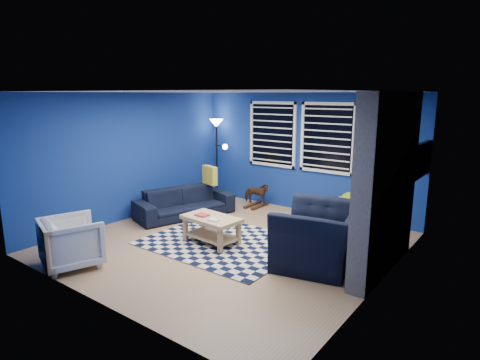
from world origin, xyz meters
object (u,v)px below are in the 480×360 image
(armchair_big, at_px, (320,235))
(coffee_table, at_px, (211,224))
(rocking_horse, at_px, (256,193))
(tv, at_px, (421,160))
(cabinet, at_px, (353,211))
(floor_lamp, at_px, (217,134))
(armchair_bent, at_px, (72,242))
(sofa, at_px, (185,202))

(armchair_big, xyz_separation_m, coffee_table, (-1.82, -0.33, -0.10))
(armchair_big, bearing_deg, rocking_horse, -140.85)
(tv, bearing_deg, cabinet, 168.19)
(coffee_table, distance_m, floor_lamp, 3.29)
(armchair_bent, distance_m, floor_lamp, 4.55)
(armchair_big, height_order, rocking_horse, armchair_big)
(tv, bearing_deg, sofa, -161.85)
(coffee_table, height_order, floor_lamp, floor_lamp)
(armchair_bent, bearing_deg, armchair_big, -123.07)
(sofa, relative_size, armchair_bent, 2.48)
(sofa, xyz_separation_m, armchair_big, (3.27, -0.50, 0.15))
(sofa, bearing_deg, armchair_bent, -153.40)
(armchair_bent, bearing_deg, coffee_table, -99.66)
(sofa, height_order, cabinet, sofa)
(tv, distance_m, armchair_big, 2.27)
(sofa, relative_size, coffee_table, 1.96)
(armchair_big, bearing_deg, floor_lamp, -131.95)
(cabinet, bearing_deg, coffee_table, -109.87)
(cabinet, height_order, floor_lamp, floor_lamp)
(tv, relative_size, coffee_table, 0.98)
(sofa, bearing_deg, coffee_table, -102.08)
(floor_lamp, bearing_deg, rocking_horse, -5.59)
(sofa, height_order, armchair_big, armchair_big)
(tv, height_order, coffee_table, tv)
(sofa, xyz_separation_m, cabinet, (2.94, 1.61, -0.03))
(armchair_big, xyz_separation_m, armchair_bent, (-2.85, -2.24, -0.07))
(coffee_table, bearing_deg, rocking_horse, 106.33)
(tv, height_order, floor_lamp, floor_lamp)
(tv, bearing_deg, armchair_big, -115.08)
(armchair_bent, xyz_separation_m, coffee_table, (1.03, 1.90, -0.03))
(armchair_big, height_order, floor_lamp, floor_lamp)
(sofa, distance_m, armchair_big, 3.31)
(sofa, distance_m, floor_lamp, 2.06)
(armchair_big, distance_m, armchair_bent, 3.62)
(armchair_bent, bearing_deg, sofa, -62.51)
(armchair_bent, height_order, rocking_horse, armchair_bent)
(tv, relative_size, sofa, 0.50)
(tv, distance_m, coffee_table, 3.63)
(coffee_table, xyz_separation_m, cabinet, (1.49, 2.44, -0.08))
(armchair_bent, bearing_deg, rocking_horse, -76.09)
(tv, xyz_separation_m, cabinet, (-1.20, 0.25, -1.14))
(sofa, bearing_deg, floor_lamp, 33.47)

